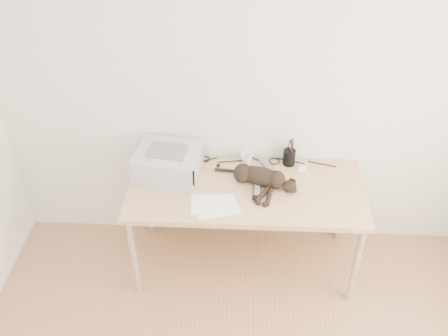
# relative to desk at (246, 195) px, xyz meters

# --- Properties ---
(wall_back) EXTENTS (3.50, 0.00, 3.50)m
(wall_back) POSITION_rel_desk_xyz_m (0.00, 0.27, 0.69)
(wall_back) COLOR white
(wall_back) RESTS_ON floor
(desk) EXTENTS (1.60, 0.70, 0.74)m
(desk) POSITION_rel_desk_xyz_m (0.00, 0.00, 0.00)
(desk) COLOR tan
(desk) RESTS_ON floor
(printer) EXTENTS (0.47, 0.42, 0.20)m
(printer) POSITION_rel_desk_xyz_m (-0.54, 0.05, 0.23)
(printer) COLOR #AFAFB4
(printer) RESTS_ON desk
(papers) EXTENTS (0.34, 0.27, 0.01)m
(papers) POSITION_rel_desk_xyz_m (-0.20, -0.27, 0.14)
(papers) COLOR white
(papers) RESTS_ON desk
(cat) EXTENTS (0.57, 0.40, 0.14)m
(cat) POSITION_rel_desk_xyz_m (0.08, -0.03, 0.19)
(cat) COLOR black
(cat) RESTS_ON desk
(mug) EXTENTS (0.12, 0.12, 0.08)m
(mug) POSITION_rel_desk_xyz_m (0.00, 0.19, 0.17)
(mug) COLOR white
(mug) RESTS_ON desk
(pen_cup) EXTENTS (0.09, 0.09, 0.22)m
(pen_cup) POSITION_rel_desk_xyz_m (0.30, 0.20, 0.19)
(pen_cup) COLOR black
(pen_cup) RESTS_ON desk
(remote_grey) EXTENTS (0.13, 0.18, 0.02)m
(remote_grey) POSITION_rel_desk_xyz_m (0.15, 0.16, 0.14)
(remote_grey) COLOR slate
(remote_grey) RESTS_ON desk
(remote_black) EXTENTS (0.07, 0.19, 0.02)m
(remote_black) POSITION_rel_desk_xyz_m (0.07, -0.11, 0.14)
(remote_black) COLOR black
(remote_black) RESTS_ON desk
(mouse) EXTENTS (0.10, 0.12, 0.03)m
(mouse) POSITION_rel_desk_xyz_m (0.39, 0.15, 0.15)
(mouse) COLOR white
(mouse) RESTS_ON desk
(cable_tangle) EXTENTS (1.36, 0.08, 0.01)m
(cable_tangle) POSITION_rel_desk_xyz_m (0.00, 0.22, 0.14)
(cable_tangle) COLOR black
(cable_tangle) RESTS_ON desk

